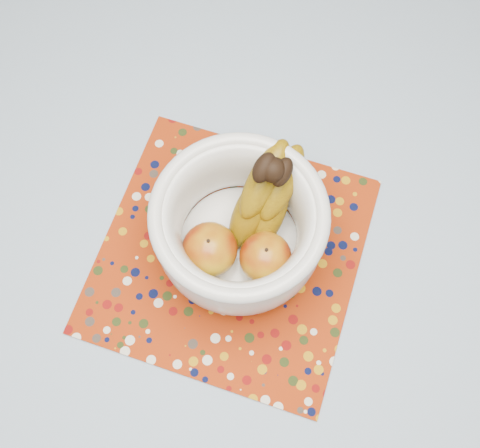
{
  "coord_description": "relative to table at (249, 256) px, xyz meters",
  "views": [
    {
      "loc": [
        0.05,
        -0.28,
        1.58
      ],
      "look_at": [
        -0.01,
        -0.01,
        0.85
      ],
      "focal_mm": 42.0,
      "sensor_mm": 36.0,
      "label": 1
    }
  ],
  "objects": [
    {
      "name": "tablecloth",
      "position": [
        0.0,
        0.0,
        0.08
      ],
      "size": [
        1.32,
        1.32,
        0.01
      ],
      "primitive_type": "cube",
      "color": "#6484A7",
      "rests_on": "table"
    },
    {
      "name": "table",
      "position": [
        0.0,
        0.0,
        0.0
      ],
      "size": [
        1.2,
        1.2,
        0.75
      ],
      "color": "brown",
      "rests_on": "ground"
    },
    {
      "name": "placemat",
      "position": [
        -0.02,
        -0.03,
        0.09
      ],
      "size": [
        0.42,
        0.42,
        0.0
      ],
      "primitive_type": "cube",
      "rotation": [
        0.0,
        0.0,
        -0.09
      ],
      "color": "maroon",
      "rests_on": "tablecloth"
    },
    {
      "name": "fruit_bowl",
      "position": [
        -0.01,
        -0.0,
        0.17
      ],
      "size": [
        0.24,
        0.26,
        0.18
      ],
      "color": "silver",
      "rests_on": "placemat"
    }
  ]
}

